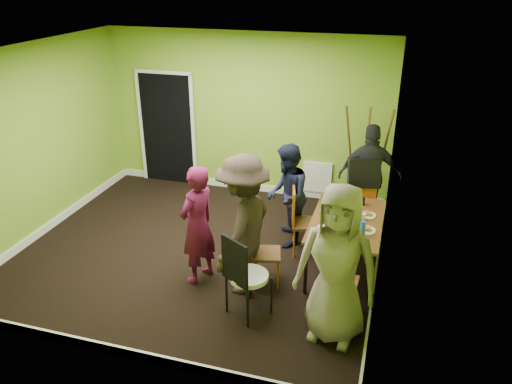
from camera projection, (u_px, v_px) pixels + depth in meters
ground at (200, 250)px, 7.22m from camera, size 5.00×5.00×0.00m
room_walls at (196, 186)px, 6.86m from camera, size 5.04×4.54×2.82m
dining_table at (347, 223)px, 6.49m from camera, size 0.90×1.50×0.75m
chair_left_far at (301, 217)px, 6.96m from camera, size 0.49×0.49×0.98m
chair_left_near at (260, 248)px, 6.29m from camera, size 0.46×0.46×0.91m
chair_back_end at (364, 181)px, 7.46m from camera, size 0.59×0.65×1.14m
chair_front_end at (338, 280)px, 5.58m from camera, size 0.43×0.43×0.98m
chair_bentwood at (244, 273)px, 5.64m from camera, size 0.56×0.57×1.06m
easel at (365, 163)px, 7.86m from camera, size 0.74×0.69×1.84m
plate_near_left at (333, 203)px, 6.89m from camera, size 0.22×0.22×0.01m
plate_near_right at (328, 228)px, 6.24m from camera, size 0.27×0.27×0.01m
plate_far_back at (355, 203)px, 6.91m from camera, size 0.24×0.24×0.01m
plate_far_front at (339, 236)px, 6.05m from camera, size 0.25×0.25×0.01m
plate_wall_back at (366, 215)px, 6.57m from camera, size 0.25×0.25×0.01m
plate_wall_front at (365, 230)px, 6.20m from camera, size 0.26×0.26×0.01m
thermos at (340, 212)px, 6.43m from camera, size 0.08×0.08×0.21m
blue_bottle at (363, 228)px, 6.07m from camera, size 0.07×0.07×0.18m
orange_bottle at (349, 209)px, 6.67m from camera, size 0.03×0.03×0.07m
glass_mid at (343, 207)px, 6.71m from camera, size 0.07×0.07×0.09m
glass_back at (363, 201)px, 6.84m from camera, size 0.07×0.07×0.10m
glass_front at (345, 235)px, 5.98m from camera, size 0.06×0.06×0.10m
cup_a at (333, 222)px, 6.31m from camera, size 0.11×0.11×0.09m
cup_b at (362, 216)px, 6.45m from camera, size 0.09×0.09×0.09m
person_standing at (197, 225)px, 6.24m from camera, size 0.55×0.67×1.58m
person_left_far at (287, 196)px, 7.12m from camera, size 0.72×0.84×1.51m
person_left_near at (244, 226)px, 6.01m from camera, size 0.81×1.24×1.80m
person_back_end at (370, 176)px, 7.62m from camera, size 1.01×0.54×1.64m
person_front_end at (337, 265)px, 5.20m from camera, size 0.96×0.69×1.82m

